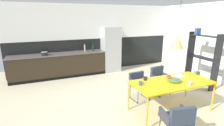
# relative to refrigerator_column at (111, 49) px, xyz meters

# --- Properties ---
(ground_plane) EXTENTS (9.34, 9.34, 0.00)m
(ground_plane) POSITION_rel_refrigerator_column_xyz_m (-0.47, -3.17, -0.92)
(ground_plane) COLOR beige
(back_wall_splashback_dark) EXTENTS (6.97, 0.12, 1.35)m
(back_wall_splashback_dark) POSITION_rel_refrigerator_column_xyz_m (-0.47, 0.36, -0.24)
(back_wall_splashback_dark) COLOR black
(back_wall_splashback_dark) RESTS_ON ground
(back_wall_panel_upper) EXTENTS (6.97, 0.12, 1.35)m
(back_wall_panel_upper) POSITION_rel_refrigerator_column_xyz_m (-0.47, 0.36, 1.11)
(back_wall_panel_upper) COLOR white
(back_wall_panel_upper) RESTS_ON back_wall_splashback_dark
(kitchen_counter) EXTENTS (3.46, 0.63, 0.91)m
(kitchen_counter) POSITION_rel_refrigerator_column_xyz_m (-2.09, -0.00, -0.46)
(kitchen_counter) COLOR #2C2317
(kitchen_counter) RESTS_ON ground
(refrigerator_column) EXTENTS (0.71, 0.60, 1.84)m
(refrigerator_column) POSITION_rel_refrigerator_column_xyz_m (0.00, 0.00, 0.00)
(refrigerator_column) COLOR #ADAFB2
(refrigerator_column) RESTS_ON ground
(dining_table) EXTENTS (1.94, 0.89, 0.75)m
(dining_table) POSITION_rel_refrigerator_column_xyz_m (0.17, -3.49, -0.21)
(dining_table) COLOR #ECAE12
(dining_table) RESTS_ON ground
(armchair_head_of_table) EXTENTS (0.52, 0.51, 0.74)m
(armchair_head_of_table) POSITION_rel_refrigerator_column_xyz_m (-0.21, -2.65, -0.43)
(armchair_head_of_table) COLOR #303644
(armchair_head_of_table) RESTS_ON ground
(armchair_by_stool) EXTENTS (0.57, 0.56, 0.74)m
(armchair_by_stool) POSITION_rel_refrigerator_column_xyz_m (-0.42, -4.37, -0.44)
(armchair_by_stool) COLOR #303644
(armchair_by_stool) RESTS_ON ground
(armchair_near_window) EXTENTS (0.54, 0.53, 0.80)m
(armchair_near_window) POSITION_rel_refrigerator_column_xyz_m (0.54, -2.57, -0.41)
(armchair_near_window) COLOR #303644
(armchair_near_window) RESTS_ON ground
(fruit_bowl) EXTENTS (0.32, 0.32, 0.08)m
(fruit_bowl) POSITION_rel_refrigerator_column_xyz_m (0.20, -3.52, -0.12)
(fruit_bowl) COLOR #4C704C
(fruit_bowl) RESTS_ON dining_table
(open_book) EXTENTS (0.26, 0.23, 0.02)m
(open_book) POSITION_rel_refrigerator_column_xyz_m (0.60, -3.24, -0.16)
(open_book) COLOR white
(open_book) RESTS_ON dining_table
(mug_dark_espresso) EXTENTS (0.13, 0.09, 0.09)m
(mug_dark_espresso) POSITION_rel_refrigerator_column_xyz_m (0.25, -3.27, -0.13)
(mug_dark_espresso) COLOR #B23D33
(mug_dark_espresso) RESTS_ON dining_table
(mug_glass_clear) EXTENTS (0.13, 0.08, 0.11)m
(mug_glass_clear) POSITION_rel_refrigerator_column_xyz_m (0.37, -3.81, -0.11)
(mug_glass_clear) COLOR white
(mug_glass_clear) RESTS_ON dining_table
(mug_wide_latte) EXTENTS (0.13, 0.08, 0.10)m
(mug_wide_latte) POSITION_rel_refrigerator_column_xyz_m (-0.63, -3.39, -0.12)
(mug_wide_latte) COLOR #335B93
(mug_wide_latte) RESTS_ON dining_table
(mug_white_ceramic) EXTENTS (0.12, 0.08, 0.09)m
(mug_white_ceramic) POSITION_rel_refrigerator_column_xyz_m (-0.36, -3.17, -0.12)
(mug_white_ceramic) COLOR black
(mug_white_ceramic) RESTS_ON dining_table
(cooking_pot) EXTENTS (0.22, 0.22, 0.15)m
(cooking_pot) POSITION_rel_refrigerator_column_xyz_m (-2.57, -0.13, 0.05)
(cooking_pot) COLOR black
(cooking_pot) RESTS_ON kitchen_counter
(bottle_oil_tall) EXTENTS (0.07, 0.07, 0.28)m
(bottle_oil_tall) POSITION_rel_refrigerator_column_xyz_m (-0.78, -0.04, 0.11)
(bottle_oil_tall) COLOR #0F3319
(bottle_oil_tall) RESTS_ON kitchen_counter
(bottle_wine_green) EXTENTS (0.06, 0.06, 0.29)m
(bottle_wine_green) POSITION_rel_refrigerator_column_xyz_m (-1.07, 0.11, 0.11)
(bottle_wine_green) COLOR tan
(bottle_wine_green) RESTS_ON kitchen_counter
(open_shelf_unit) EXTENTS (0.30, 1.02, 1.87)m
(open_shelf_unit) POSITION_rel_refrigerator_column_xyz_m (2.17, -2.56, 0.01)
(open_shelf_unit) COLOR black
(open_shelf_unit) RESTS_ON ground
(pendant_lamp_over_table_near) EXTENTS (0.30, 0.30, 1.11)m
(pendant_lamp_over_table_near) POSITION_rel_refrigerator_column_xyz_m (0.17, -3.52, 0.78)
(pendant_lamp_over_table_near) COLOR black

